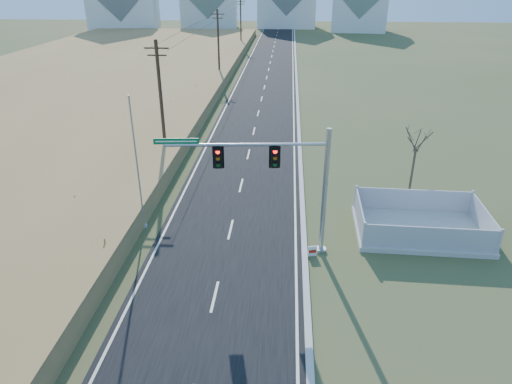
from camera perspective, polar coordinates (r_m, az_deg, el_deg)
name	(u,v)px	position (r m, az deg, el deg)	size (l,w,h in m)	color
ground	(221,271)	(22.85, -4.42, -9.88)	(260.00, 260.00, 0.00)	#3D4C25
road	(268,72)	(69.69, 1.51, 14.75)	(8.00, 180.00, 0.06)	black
curb	(296,72)	(69.62, 5.04, 14.70)	(0.30, 180.00, 0.18)	#B2AFA8
reed_marsh	(81,80)	(65.53, -20.98, 12.97)	(38.00, 110.00, 1.30)	#A5824A
utility_pole_near	(161,99)	(35.73, -11.80, 11.28)	(1.80, 0.26, 9.00)	#422D1E
utility_pole_mid	(218,44)	(64.64, -4.72, 18.00)	(1.80, 0.26, 9.00)	#422D1E
utility_pole_far	(241,22)	(94.23, -1.92, 20.47)	(1.80, 0.26, 9.00)	#422D1E
condo_nnw	(209,0)	(128.25, -5.88, 22.76)	(14.93, 11.17, 17.03)	silver
condo_ne	(360,2)	(123.69, 12.87, 22.15)	(14.12, 10.51, 16.52)	silver
traffic_signal_mast	(288,179)	(22.28, 4.03, 1.62)	(8.46, 1.07, 6.76)	#9EA0A5
fence_enclosure	(419,228)	(27.37, 19.71, -4.22)	(7.21, 5.03, 1.62)	#B7B5AD
open_sign	(312,251)	(23.89, 7.06, -7.35)	(0.47, 0.15, 0.58)	white
flagpole	(139,178)	(25.90, -14.46, 1.66)	(0.35, 0.35, 7.69)	#B7B5AD
bare_tree	(418,139)	(30.23, 19.54, 6.30)	(1.86, 1.86, 4.92)	#4C3F33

